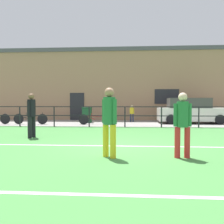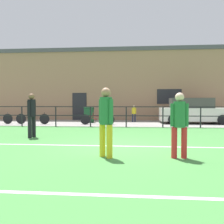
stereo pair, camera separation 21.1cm
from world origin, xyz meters
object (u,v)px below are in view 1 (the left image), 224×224
at_px(bicycle_parked_1, 96,119).
at_px(trash_bin_0, 87,115).
at_px(bicycle_parked_2, 30,119).
at_px(player_goalkeeper, 31,113).
at_px(player_striker, 109,118).
at_px(spectator_child, 132,112).
at_px(parked_car_red, 191,111).
at_px(player_winger, 183,121).

xyz_separation_m(bicycle_parked_1, trash_bin_0, (-0.79, 1.49, 0.19)).
height_order(bicycle_parked_2, trash_bin_0, trash_bin_0).
relative_size(player_goalkeeper, bicycle_parked_1, 0.81).
height_order(player_striker, bicycle_parked_1, player_striker).
relative_size(player_striker, spectator_child, 1.51).
height_order(parked_car_red, trash_bin_0, parked_car_red).
bearing_deg(parked_car_red, player_goalkeeper, -138.41).
height_order(player_winger, trash_bin_0, player_winger).
bearing_deg(player_striker, spectator_child, -52.90).
relative_size(parked_car_red, bicycle_parked_1, 2.05).
height_order(player_winger, parked_car_red, parked_car_red).
xyz_separation_m(player_striker, bicycle_parked_2, (-5.62, 8.66, -0.63)).
bearing_deg(player_winger, spectator_child, 94.03).
xyz_separation_m(player_goalkeeper, player_winger, (5.09, -3.09, -0.06)).
xyz_separation_m(player_striker, player_winger, (1.80, 0.07, -0.07)).
height_order(player_winger, bicycle_parked_2, player_winger).
height_order(player_goalkeeper, parked_car_red, player_goalkeeper).
distance_m(player_goalkeeper, bicycle_parked_1, 5.80).
height_order(player_goalkeeper, player_striker, player_striker).
relative_size(player_goalkeeper, spectator_child, 1.49).
relative_size(parked_car_red, trash_bin_0, 4.23).
xyz_separation_m(spectator_child, bicycle_parked_1, (-2.22, -2.33, -0.33)).
distance_m(bicycle_parked_1, trash_bin_0, 1.70).
xyz_separation_m(spectator_child, parked_car_red, (3.81, -0.92, 0.12)).
relative_size(player_goalkeeper, player_winger, 1.06).
xyz_separation_m(player_winger, spectator_child, (-1.12, 10.92, -0.24)).
bearing_deg(spectator_child, trash_bin_0, 2.47).
relative_size(player_winger, spectator_child, 1.40).
height_order(player_striker, bicycle_parked_2, player_striker).
xyz_separation_m(parked_car_red, bicycle_parked_1, (-6.03, -1.41, -0.44)).
xyz_separation_m(player_goalkeeper, parked_car_red, (7.78, 6.90, -0.19)).
relative_size(player_winger, trash_bin_0, 1.58).
relative_size(player_striker, parked_car_red, 0.40).
height_order(player_winger, spectator_child, player_winger).
bearing_deg(bicycle_parked_2, player_striker, -57.00).
bearing_deg(trash_bin_0, bicycle_parked_2, -155.59).
distance_m(player_striker, player_winger, 1.81).
height_order(player_goalkeeper, bicycle_parked_2, player_goalkeeper).
distance_m(player_winger, spectator_child, 10.98).
xyz_separation_m(player_striker, trash_bin_0, (-2.33, 10.15, -0.45)).
xyz_separation_m(player_winger, bicycle_parked_1, (-3.35, 8.59, -0.57)).
relative_size(player_striker, bicycle_parked_2, 0.81).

